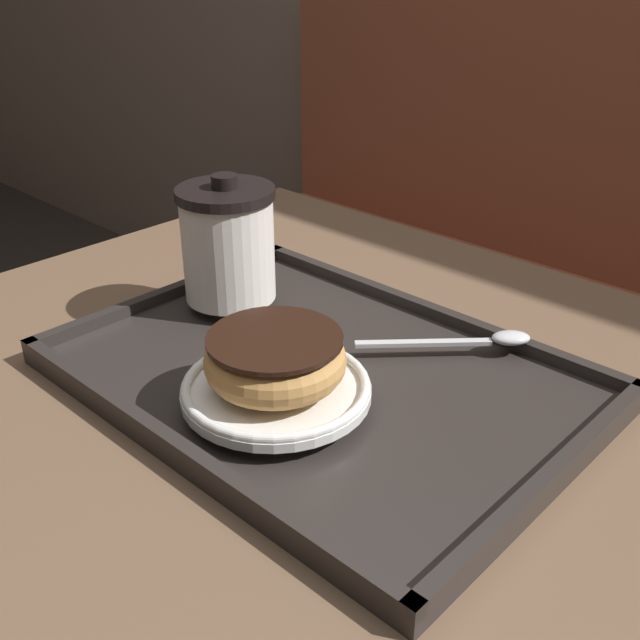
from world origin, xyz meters
TOP-DOWN VIEW (x-y plane):
  - booth_bench at (-0.20, 0.87)m, footprint 1.65×0.44m
  - cafe_table at (0.00, 0.00)m, footprint 0.92×0.70m
  - serving_tray at (-0.02, -0.02)m, footprint 0.45×0.32m
  - coffee_cup_front at (-0.17, 0.01)m, footprint 0.10×0.10m
  - plate_with_chocolate_donut at (-0.01, -0.09)m, footprint 0.15×0.15m
  - donut_chocolate_glazed at (-0.01, -0.09)m, footprint 0.11×0.11m
  - spoon at (0.07, 0.10)m, footprint 0.12×0.12m

SIDE VIEW (x-z plane):
  - booth_bench at x=-0.20m, z-range -0.18..0.82m
  - cafe_table at x=0.00m, z-range 0.20..0.93m
  - serving_tray at x=-0.02m, z-range 0.72..0.75m
  - spoon at x=0.07m, z-range 0.75..0.76m
  - plate_with_chocolate_donut at x=-0.01m, z-range 0.75..0.77m
  - donut_chocolate_glazed at x=-0.01m, z-range 0.77..0.81m
  - coffee_cup_front at x=-0.17m, z-range 0.75..0.87m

